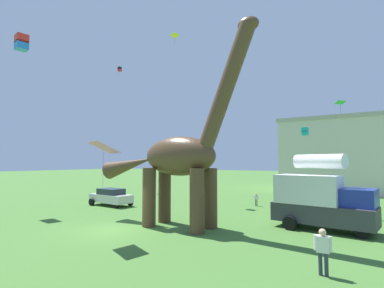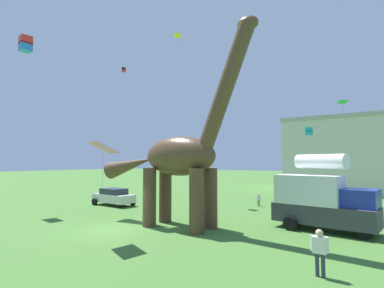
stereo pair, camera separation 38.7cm
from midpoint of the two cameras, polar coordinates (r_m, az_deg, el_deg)
name	(u,v)px [view 2 (the right image)]	position (r m, az deg, el deg)	size (l,w,h in m)	color
ground_plane	(111,230)	(18.50, -14.85, -15.86)	(240.00, 240.00, 0.00)	#42702D
dinosaur_sculpture	(179,156)	(18.24, -1.96, -2.37)	(11.52, 2.44, 12.04)	#513823
parked_sedan_left	(114,197)	(28.31, -14.62, -9.87)	(4.34, 2.13, 1.55)	silver
parked_box_truck	(322,202)	(19.15, 24.48, -10.23)	(5.84, 2.86, 3.20)	#38383D
person_photographer	(259,198)	(27.67, 13.25, -10.29)	(0.42, 0.19, 1.13)	#6B6056
person_vendor_side	(371,206)	(24.10, 31.87, -10.15)	(0.61, 0.27, 1.63)	#6B6056
person_far_spectator	(320,248)	(11.81, 24.50, -17.94)	(0.61, 0.27, 1.63)	#2D3347
kite_high_right	(26,44)	(31.54, -29.34, 16.62)	(1.11, 1.11, 1.35)	red
kite_mid_left	(324,161)	(20.01, 24.81, -3.08)	(3.24, 3.17, 0.92)	white
kite_far_right	(177,36)	(34.11, -2.52, 20.35)	(1.00, 0.82, 1.12)	yellow
kite_far_left	(103,148)	(15.75, -16.28, -0.68)	(2.14, 1.87, 2.34)	pink
kite_mid_right	(309,131)	(36.42, 22.09, 2.33)	(0.72, 0.72, 0.92)	#19B2B7
kite_mid_center	(124,70)	(46.70, -12.91, 13.90)	(0.57, 0.57, 0.66)	black
kite_near_high	(343,102)	(23.56, 27.71, 7.27)	(0.80, 0.76, 0.84)	green
background_building_block	(366,155)	(45.61, 31.00, -1.86)	(19.16, 12.78, 9.81)	beige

